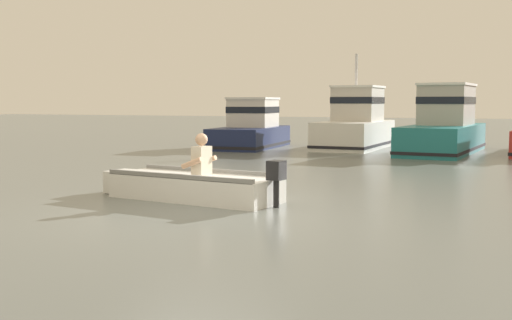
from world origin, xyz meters
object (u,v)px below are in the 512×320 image
(moored_boat_teal, at_px, (444,127))
(rowboat_with_person, at_px, (192,185))
(moored_boat_navy, at_px, (251,129))
(moored_boat_white, at_px, (356,125))

(moored_boat_teal, bearing_deg, rowboat_with_person, -104.30)
(moored_boat_navy, distance_m, moored_boat_white, 3.95)
(moored_boat_white, distance_m, moored_boat_teal, 3.40)
(rowboat_with_person, xyz_separation_m, moored_boat_teal, (3.17, 12.43, 0.62))
(moored_boat_navy, bearing_deg, rowboat_with_person, -72.29)
(rowboat_with_person, bearing_deg, moored_boat_teal, 75.70)
(moored_boat_navy, distance_m, moored_boat_teal, 7.08)
(moored_boat_navy, xyz_separation_m, moored_boat_white, (3.79, 1.10, 0.17))
(rowboat_with_person, height_order, moored_boat_navy, moored_boat_navy)
(moored_boat_navy, height_order, moored_boat_teal, moored_boat_teal)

